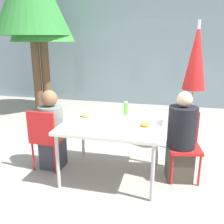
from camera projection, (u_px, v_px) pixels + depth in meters
ground_plane at (112, 175)px, 3.43m from camera, size 24.00×24.00×0.00m
building_facade at (146, 50)px, 6.79m from camera, size 10.00×0.20×3.00m
dining_table at (112, 127)px, 3.23m from camera, size 1.27×1.02×0.75m
chair_left at (46, 135)px, 3.46m from camera, size 0.42×0.42×0.88m
person_left at (52, 132)px, 3.51m from camera, size 0.33×0.33×1.14m
chair_right at (184, 140)px, 3.29m from camera, size 0.46×0.46×0.88m
person_right at (181, 140)px, 3.21m from camera, size 0.37×0.37×1.18m
closed_umbrella at (196, 62)px, 3.75m from camera, size 0.36×0.36×2.06m
plate_0 at (86, 116)px, 3.44m from camera, size 0.25×0.25×0.07m
plate_1 at (145, 126)px, 3.06m from camera, size 0.21×0.21×0.06m
bottle at (126, 108)px, 3.56m from camera, size 0.06×0.06×0.19m
drinking_cup at (141, 119)px, 3.22m from camera, size 0.08×0.08×0.11m
salad_bowl at (77, 124)px, 3.12m from camera, size 0.15×0.15×0.05m
tree_behind_right at (41, 6)px, 5.77m from camera, size 1.51×1.51×3.39m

